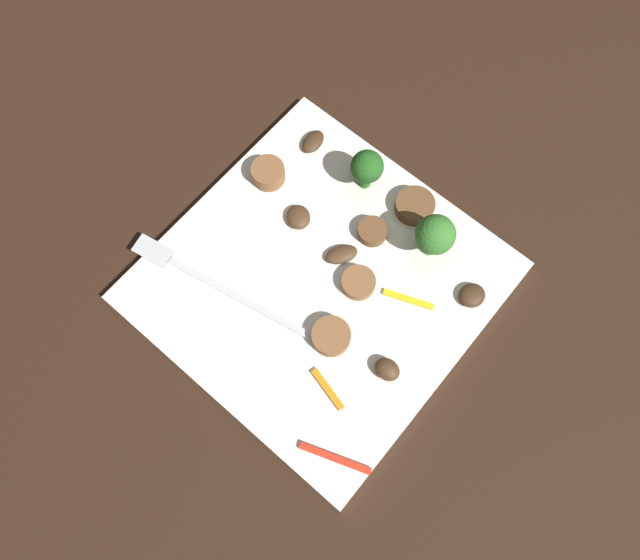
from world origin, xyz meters
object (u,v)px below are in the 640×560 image
(mushroom_3, at_px, (298,217))
(pepper_strip_1, at_px, (328,389))
(sausage_slice_3, at_px, (372,231))
(mushroom_1, at_px, (387,369))
(plate, at_px, (320,282))
(mushroom_4, at_px, (338,252))
(broccoli_floret_1, at_px, (367,168))
(broccoli_floret_0, at_px, (435,235))
(sausage_slice_4, at_px, (268,173))
(mushroom_0, at_px, (313,142))
(sausage_slice_2, at_px, (331,336))
(sausage_slice_1, at_px, (358,283))
(pepper_strip_2, at_px, (335,458))
(pepper_strip_0, at_px, (408,299))
(mushroom_2, at_px, (472,295))
(sausage_slice_0, at_px, (415,206))
(fork, at_px, (210,282))

(mushroom_3, xyz_separation_m, pepper_strip_1, (-0.12, 0.10, -0.00))
(sausage_slice_3, xyz_separation_m, mushroom_1, (-0.08, 0.09, 0.00))
(plate, relative_size, mushroom_4, 9.21)
(plate, height_order, broccoli_floret_1, broccoli_floret_1)
(broccoli_floret_0, bearing_deg, mushroom_4, 42.62)
(sausage_slice_4, bearing_deg, mushroom_0, -98.50)
(plate, distance_m, broccoli_floret_1, 0.11)
(plate, bearing_deg, sausage_slice_2, 140.35)
(broccoli_floret_1, height_order, sausage_slice_1, broccoli_floret_1)
(sausage_slice_3, bearing_deg, pepper_strip_2, 120.16)
(sausage_slice_3, bearing_deg, broccoli_floret_0, -157.02)
(sausage_slice_3, height_order, mushroom_3, sausage_slice_3)
(plate, distance_m, pepper_strip_0, 0.08)
(plate, bearing_deg, broccoli_floret_0, -123.36)
(sausage_slice_1, distance_m, mushroom_2, 0.10)
(mushroom_1, bearing_deg, mushroom_3, -21.33)
(pepper_strip_2, bearing_deg, sausage_slice_1, -57.96)
(broccoli_floret_0, height_order, sausage_slice_4, broccoli_floret_0)
(sausage_slice_1, xyz_separation_m, mushroom_0, (0.12, -0.08, -0.00))
(pepper_strip_1, bearing_deg, plate, -45.89)
(plate, relative_size, sausage_slice_0, 7.53)
(sausage_slice_4, bearing_deg, plate, 155.55)
(fork, relative_size, pepper_strip_1, 4.66)
(mushroom_4, xyz_separation_m, pepper_strip_0, (-0.07, -0.01, -0.00))
(sausage_slice_1, height_order, sausage_slice_4, sausage_slice_4)
(sausage_slice_3, bearing_deg, mushroom_1, 134.22)
(pepper_strip_0, bearing_deg, sausage_slice_2, 66.98)
(plate, bearing_deg, pepper_strip_1, 134.11)
(broccoli_floret_1, relative_size, pepper_strip_1, 1.17)
(pepper_strip_1, bearing_deg, mushroom_0, -46.51)
(broccoli_floret_1, bearing_deg, mushroom_1, 134.82)
(fork, bearing_deg, mushroom_2, -154.26)
(broccoli_floret_0, relative_size, mushroom_3, 2.14)
(sausage_slice_0, height_order, mushroom_0, sausage_slice_0)
(pepper_strip_1, bearing_deg, pepper_strip_2, 136.21)
(sausage_slice_0, bearing_deg, sausage_slice_3, 72.94)
(sausage_slice_1, relative_size, mushroom_3, 1.24)
(fork, bearing_deg, sausage_slice_0, -129.43)
(plate, height_order, pepper_strip_2, pepper_strip_2)
(mushroom_3, relative_size, pepper_strip_0, 0.54)
(plate, xyz_separation_m, sausage_slice_3, (-0.01, -0.06, 0.01))
(sausage_slice_0, height_order, sausage_slice_1, sausage_slice_0)
(plate, distance_m, mushroom_2, 0.13)
(sausage_slice_1, bearing_deg, mushroom_3, -9.57)
(sausage_slice_3, height_order, mushroom_0, sausage_slice_3)
(pepper_strip_0, height_order, pepper_strip_2, same)
(plate, relative_size, pepper_strip_0, 6.01)
(mushroom_4, height_order, pepper_strip_1, mushroom_4)
(mushroom_4, height_order, pepper_strip_0, mushroom_4)
(plate, height_order, mushroom_3, mushroom_3)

